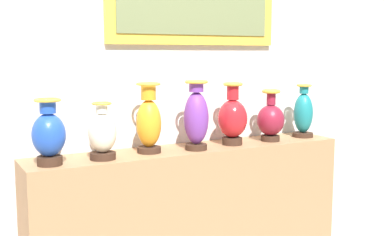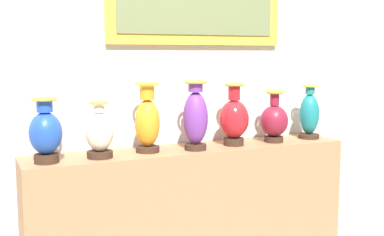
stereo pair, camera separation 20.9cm
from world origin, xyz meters
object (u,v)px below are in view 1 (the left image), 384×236
Objects in this scene: vase_violet at (196,117)px; vase_burgundy at (271,119)px; vase_sapphire at (49,134)px; vase_teal at (303,114)px; vase_ivory at (102,134)px; vase_crimson at (233,118)px; vase_amber at (149,121)px.

vase_burgundy is at bearing 2.72° from vase_violet.
vase_burgundy is (1.37, 0.02, -0.02)m from vase_sapphire.
vase_burgundy is 0.28m from vase_teal.
vase_ivory is 0.82m from vase_crimson.
vase_teal is at bearing 3.22° from vase_violet.
vase_amber reaches higher than vase_sapphire.
vase_ivory is (0.27, 0.01, -0.02)m from vase_sapphire.
vase_amber is at bearing 178.06° from vase_crimson.
vase_amber is 1.10m from vase_teal.
vase_ivory is 0.86× the size of vase_teal.
vase_sapphire is at bearing -179.05° from vase_burgundy.
vase_sapphire is 0.82m from vase_violet.
vase_ivory is 0.29m from vase_amber.
vase_crimson reaches higher than vase_burgundy.
vase_teal reaches higher than vase_burgundy.
vase_burgundy is (0.82, -0.03, -0.04)m from vase_amber.
vase_violet is at bearing -177.28° from vase_burgundy.
vase_sapphire is at bearing -174.90° from vase_amber.
vase_crimson is at bearing 7.36° from vase_violet.
vase_amber is at bearing 178.12° from vase_burgundy.
vase_teal is (1.10, -0.01, -0.02)m from vase_amber.
vase_crimson is at bearing -1.94° from vase_amber.
vase_violet is at bearing -11.10° from vase_amber.
vase_amber is (0.55, 0.05, 0.02)m from vase_sapphire.
vase_amber is 0.54m from vase_crimson.
vase_burgundy is at bearing -175.83° from vase_teal.
vase_sapphire is 0.83× the size of vase_violet.
vase_amber reaches higher than vase_ivory.
vase_amber reaches higher than vase_crimson.
vase_sapphire is 0.56m from vase_amber.
vase_sapphire is 1.37m from vase_burgundy.
vase_teal is at bearing 1.49° from vase_ivory.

